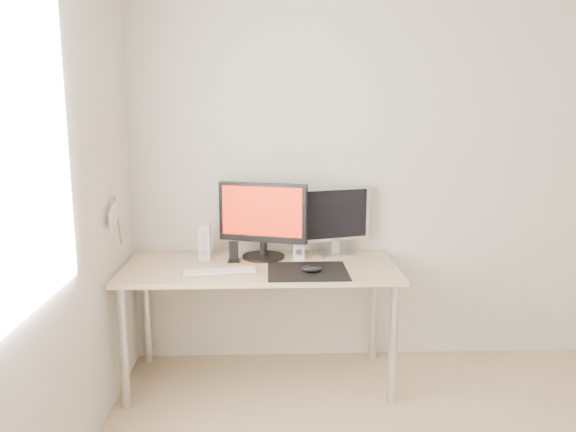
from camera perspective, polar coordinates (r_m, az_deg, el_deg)
name	(u,v)px	position (r m, az deg, el deg)	size (l,w,h in m)	color
wall_back	(405,170)	(3.69, 11.77, 4.63)	(3.50, 3.50, 0.00)	beige
wall_left	(0,228)	(2.04, -27.25, -1.09)	(3.50, 3.50, 0.00)	beige
mousepad	(308,271)	(3.18, 2.01, -5.63)	(0.45, 0.40, 0.00)	black
mouse	(312,269)	(3.15, 2.42, -5.37)	(0.12, 0.07, 0.04)	black
desk	(260,278)	(3.34, -2.87, -6.28)	(1.60, 0.70, 0.73)	#D1B587
main_monitor	(263,218)	(3.41, -2.58, -0.16)	(0.54, 0.33, 0.47)	black
second_monitor	(335,217)	(3.49, 4.78, -0.14)	(0.44, 0.22, 0.43)	silver
speaker_left	(205,242)	(3.45, -8.47, -2.67)	(0.07, 0.08, 0.21)	silver
speaker_right	(298,242)	(3.43, 1.07, -2.61)	(0.07, 0.08, 0.21)	white
keyboard	(219,272)	(3.17, -6.98, -5.63)	(0.43, 0.18, 0.02)	silver
phone_dock	(234,256)	(3.38, -5.53, -4.03)	(0.07, 0.06, 0.13)	black
pennant	(115,217)	(3.21, -17.19, -0.14)	(0.01, 0.23, 0.29)	#A57F54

